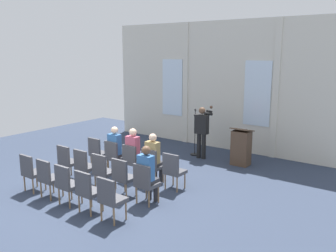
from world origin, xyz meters
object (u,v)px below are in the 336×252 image
Objects in this scene: speaker at (202,129)px; lectern at (241,147)px; audience_r0_c2 at (134,151)px; chair_r0_c2 at (132,159)px; chair_r0_c0 at (97,151)px; chair_r0_c1 at (114,155)px; audience_r1_c4 at (147,172)px; chair_r1_c4 at (145,181)px; chair_r2_c2 at (67,182)px; mic_stand at (195,145)px; chair_r0_c4 at (173,169)px; chair_r2_c1 at (48,176)px; chair_r2_c3 at (87,189)px; chair_r1_c3 at (123,175)px; chair_r2_c0 at (31,171)px; chair_r2_c4 at (110,197)px; chair_r1_c2 at (103,170)px; chair_r0_c3 at (152,164)px; audience_r0_c1 at (116,147)px; audience_r0_c3 at (154,156)px; chair_r1_c1 at (84,165)px; chair_r1_c0 at (67,160)px.

speaker reaches higher than lectern.
chair_r0_c2 is at bearing -90.00° from audience_r0_c2.
chair_r0_c1 is at bearing 0.00° from chair_r0_c0.
audience_r1_c4 is (-0.47, -3.84, 0.19)m from lectern.
chair_r1_c4 and chair_r2_c2 have the same top height.
mic_stand is 4.19m from chair_r1_c4.
chair_r0_c4 is 2.96m from chair_r2_c1.
audience_r1_c4 reaches higher than chair_r2_c3.
chair_r1_c3 is 1.00× the size of chair_r1_c4.
speaker reaches higher than audience_r0_c2.
chair_r2_c2 is at bearing 0.00° from chair_r2_c0.
chair_r2_c1 is (0.00, -2.15, 0.00)m from chair_r0_c1.
chair_r2_c4 is at bearing -46.57° from chair_r0_c1.
chair_r1_c4 is (1.36, -1.08, 0.00)m from chair_r0_c2.
audience_r0_c2 reaches higher than chair_r1_c4.
chair_r0_c4 is at bearing 38.39° from chair_r1_c2.
chair_r0_c3 is at bearing 0.00° from chair_r0_c0.
mic_stand reaches higher than chair_r0_c0.
speaker is 2.90m from chair_r0_c4.
audience_r0_c1 reaches higher than chair_r0_c2.
audience_r0_c2 is at bearing -179.80° from audience_r0_c3.
chair_r0_c3 is at bearing 107.51° from chair_r2_c4.
mic_stand reaches higher than chair_r1_c4.
chair_r0_c4 and chair_r1_c1 have the same top height.
audience_r0_c2 reaches higher than chair_r0_c1.
chair_r1_c0 is at bearing 180.00° from chair_r1_c3.
audience_r0_c1 reaches higher than chair_r1_c0.
chair_r2_c4 is (0.00, -1.16, -0.21)m from audience_r1_c4.
audience_r1_c4 is (0.68, 0.08, 0.21)m from chair_r1_c3.
chair_r1_c0 and chair_r1_c3 have the same top height.
chair_r2_c3 is at bearing 0.00° from chair_r2_c2.
chair_r0_c4 is 1.27m from chair_r1_c3.
audience_r0_c3 is 1.41× the size of chair_r1_c3.
audience_r0_c1 is at bearing 73.08° from chair_r2_c0.
chair_r0_c4 is at bearing 90.00° from chair_r2_c4.
audience_r0_c1 is 2.24m from chair_r2_c1.
chair_r1_c4 is at bearing 0.00° from chair_r1_c3.
lectern reaches higher than chair_r1_c2.
chair_r1_c1 is at bearing 122.26° from chair_r2_c2.
audience_r1_c4 is (2.71, -1.00, 0.21)m from chair_r0_c0.
audience_r0_c1 reaches higher than chair_r0_c3.
lectern is 0.87× the size of audience_r0_c3.
chair_r2_c1 is 2.04m from chair_r2_c4.
chair_r1_c1 is (0.00, -1.16, -0.21)m from audience_r0_c1.
chair_r2_c2 is (-0.68, -2.23, -0.20)m from audience_r0_c3.
chair_r1_c0 and chair_r2_c0 have the same top height.
speaker is at bearing 92.02° from chair_r2_c3.
chair_r1_c2 is at bearing -176.62° from audience_r1_c4.
chair_r1_c4 is (1.36, 0.00, 0.00)m from chair_r1_c2.
audience_r0_c2 reaches higher than chair_r2_c1.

